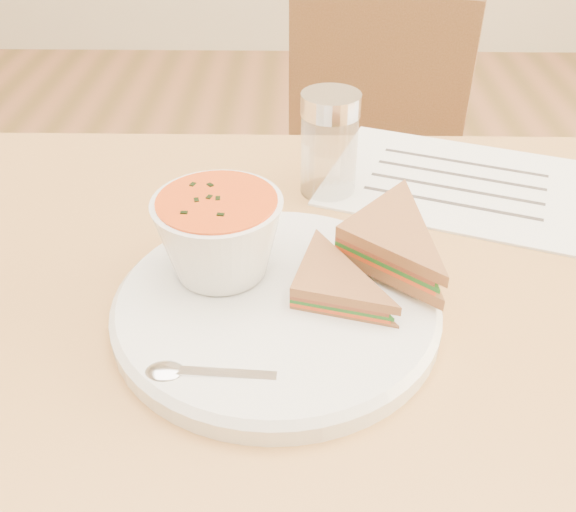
# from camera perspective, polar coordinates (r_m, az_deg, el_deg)

# --- Properties ---
(chair_far) EXTENTS (0.47, 0.47, 0.83)m
(chair_far) POSITION_cam_1_polar(r_m,az_deg,el_deg) (1.31, 5.43, 2.83)
(chair_far) COLOR brown
(chair_far) RESTS_ON floor
(plate) EXTENTS (0.33, 0.33, 0.02)m
(plate) POSITION_cam_1_polar(r_m,az_deg,el_deg) (0.57, -1.04, -4.58)
(plate) COLOR white
(plate) RESTS_ON dining_table
(soup_bowl) EXTENTS (0.12, 0.12, 0.08)m
(soup_bowl) POSITION_cam_1_polar(r_m,az_deg,el_deg) (0.57, -6.10, 1.46)
(soup_bowl) COLOR white
(soup_bowl) RESTS_ON plate
(sandwich_half_a) EXTENTS (0.11, 0.11, 0.03)m
(sandwich_half_a) POSITION_cam_1_polar(r_m,az_deg,el_deg) (0.54, 0.14, -4.05)
(sandwich_half_a) COLOR #9E6437
(sandwich_half_a) RESTS_ON plate
(sandwich_half_b) EXTENTS (0.16, 0.16, 0.04)m
(sandwich_half_b) POSITION_cam_1_polar(r_m,az_deg,el_deg) (0.58, 4.18, 1.19)
(sandwich_half_b) COLOR #9E6437
(sandwich_half_b) RESTS_ON plate
(spoon) EXTENTS (0.16, 0.04, 0.01)m
(spoon) POSITION_cam_1_polar(r_m,az_deg,el_deg) (0.50, -5.58, -10.46)
(spoon) COLOR silver
(spoon) RESTS_ON plate
(paper_menu) EXTENTS (0.36, 0.31, 0.00)m
(paper_menu) POSITION_cam_1_polar(r_m,az_deg,el_deg) (0.80, 14.83, 6.30)
(paper_menu) COLOR white
(paper_menu) RESTS_ON dining_table
(condiment_shaker) EXTENTS (0.07, 0.07, 0.12)m
(condiment_shaker) POSITION_cam_1_polar(r_m,az_deg,el_deg) (0.73, 3.69, 9.86)
(condiment_shaker) COLOR silver
(condiment_shaker) RESTS_ON dining_table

